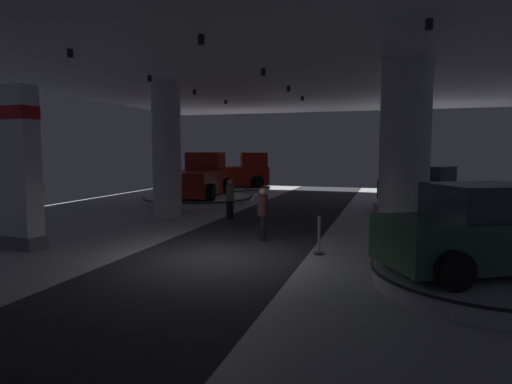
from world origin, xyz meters
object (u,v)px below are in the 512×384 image
pickup_truck_far_left (199,178)px  visitor_walking_far (230,197)px  display_platform_deep_left (228,188)px  display_platform_far_right (429,208)px  pickup_truck_deep_left (233,173)px  brand_sign_pylon (19,165)px  column_right (405,149)px  display_platform_near_right (488,278)px  visitor_walking_near (263,211)px  column_left (167,149)px  display_platform_far_left (198,199)px  display_car_far_right (430,188)px  display_car_near_right (489,232)px

pickup_truck_far_left → visitor_walking_far: size_ratio=3.50×
display_platform_deep_left → visitor_walking_far: (4.46, -11.44, 0.76)m
display_platform_far_right → pickup_truck_deep_left: size_ratio=0.84×
brand_sign_pylon → visitor_walking_far: bearing=59.2°
brand_sign_pylon → pickup_truck_deep_left: size_ratio=0.78×
display_platform_deep_left → visitor_walking_far: 12.30m
column_right → display_platform_near_right: 5.84m
visitor_walking_near → visitor_walking_far: size_ratio=1.00×
pickup_truck_deep_left → visitor_walking_near: (6.49, -14.93, -0.28)m
visitor_walking_near → visitor_walking_far: bearing=124.7°
display_platform_far_right → visitor_walking_near: (-5.32, -8.01, 0.74)m
display_platform_far_right → visitor_walking_far: visitor_walking_far is taller
brand_sign_pylon → pickup_truck_far_left: 11.63m
column_left → display_platform_far_right: (10.49, 4.44, -2.58)m
display_platform_far_left → display_platform_deep_left: 6.54m
pickup_truck_deep_left → display_platform_far_right: bearing=-30.4°
column_right → display_platform_near_right: column_right is taller
column_right → brand_sign_pylon: (-10.13, -4.95, -0.45)m
display_platform_near_right → display_car_far_right: bearing=91.3°
column_left → display_platform_far_right: size_ratio=1.14×
pickup_truck_deep_left → visitor_walking_near: 16.28m
brand_sign_pylon → display_platform_far_right: brand_sign_pylon is taller
column_right → column_left: bearing=170.2°
display_platform_deep_left → brand_sign_pylon: bearing=-87.8°
display_platform_far_right → display_car_far_right: display_car_far_right is taller
brand_sign_pylon → display_car_far_right: (11.38, 10.98, -1.23)m
display_platform_far_left → column_right: bearing=-32.2°
brand_sign_pylon → visitor_walking_near: size_ratio=2.80×
column_left → brand_sign_pylon: bearing=-98.0°
display_car_near_right → column_left: bearing=148.2°
display_platform_far_left → display_car_far_right: display_car_far_right is taller
display_platform_far_left → visitor_walking_near: 10.28m
column_right → column_left: same height
display_platform_far_right → display_platform_far_left: bearing=178.5°
column_left → display_platform_far_left: 5.46m
display_platform_far_left → display_platform_far_right: 11.33m
display_platform_near_right → column_left: bearing=148.3°
brand_sign_pylon → column_right: bearing=26.0°
display_car_far_right → visitor_walking_near: bearing=-123.4°
column_left → brand_sign_pylon: (-0.92, -6.53, -0.45)m
display_car_far_right → visitor_walking_near: display_car_far_right is taller
display_platform_near_right → display_platform_deep_left: (-12.32, 17.85, -0.06)m
column_left → display_car_far_right: 11.50m
column_right → visitor_walking_near: 4.87m
column_right → display_car_near_right: bearing=-73.8°
visitor_walking_far → column_right: bearing=-12.2°
display_car_far_right → visitor_walking_far: (-7.62, -4.67, -0.16)m
display_platform_deep_left → display_platform_far_left: bearing=-83.2°
display_platform_near_right → pickup_truck_deep_left: size_ratio=0.79×
pickup_truck_deep_left → pickup_truck_far_left: bearing=-86.1°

